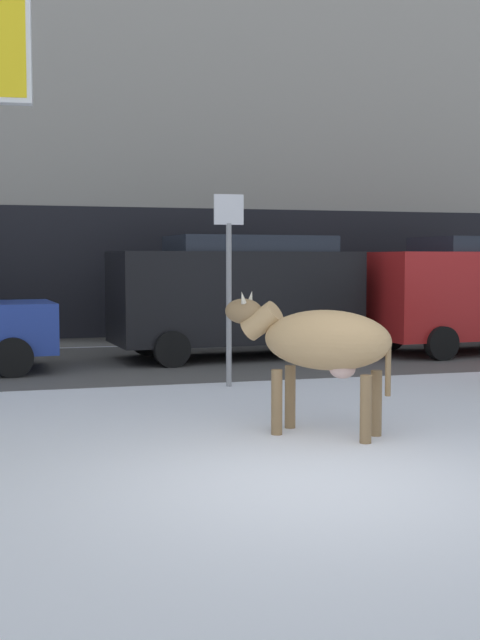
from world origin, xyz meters
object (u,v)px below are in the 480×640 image
cow_tan (320,342)px  car_black_van (236,293)px  street_sign (229,273)px  car_red_van (480,291)px  pedestrian_near_billboard (459,300)px

cow_tan → car_black_van: bearing=81.9°
car_black_van → street_sign: size_ratio=1.67×
cow_tan → street_sign: size_ratio=0.61×
cow_tan → car_red_van: car_red_van is taller
cow_tan → pedestrian_near_billboard: 12.37m
cow_tan → street_sign: 3.59m
car_black_van → car_red_van: (5.02, -0.39, 0.00)m
car_black_van → pedestrian_near_billboard: 7.13m
car_red_van → street_sign: bearing=-153.6°
car_black_van → car_red_van: 5.03m
car_black_van → pedestrian_near_billboard: car_black_van is taller
car_red_van → cow_tan: bearing=-132.6°
street_sign → car_red_van: bearing=26.4°
street_sign → car_black_van: bearing=72.8°
cow_tan → street_sign: bearing=91.0°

